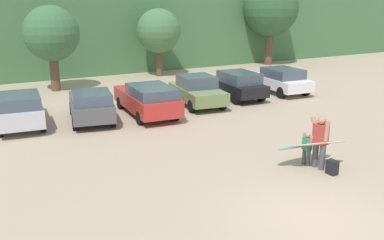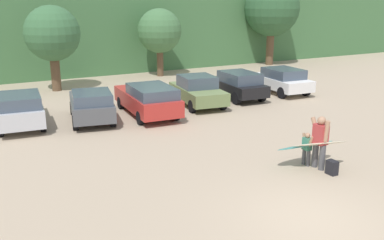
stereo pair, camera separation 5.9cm
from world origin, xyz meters
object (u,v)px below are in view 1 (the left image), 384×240
Objects in this scene: parked_car_silver at (19,108)px; parked_car_dark_gray at (91,105)px; parked_car_white at (281,80)px; surfboard_cream at (320,144)px; person_adult at (320,139)px; backpack_dropped at (332,167)px; parked_car_red at (147,99)px; parked_car_olive_green at (197,90)px; surfboard_teal at (306,145)px; person_child at (307,147)px; parked_car_black at (237,84)px.

parked_car_silver is 1.08× the size of parked_car_dark_gray.
parked_car_white reaches higher than surfboard_cream.
person_adult reaches higher than parked_car_silver.
parked_car_silver is at bearing 126.89° from backpack_dropped.
person_adult is 0.14m from surfboard_cream.
person_adult reaches higher than parked_car_red.
parked_car_olive_green reaches higher than surfboard_cream.
surfboard_cream reaches higher than surfboard_teal.
parked_car_red is 8.98m from person_adult.
person_adult is 1.56× the size of person_child.
parked_car_dark_gray is 1.88× the size of surfboard_teal.
person_child is at bearing 162.24° from parked_car_black.
parked_car_white is 11.63m from person_adult.
parked_car_dark_gray is 0.87× the size of parked_car_red.
parked_car_black is at bearing 92.92° from parked_car_white.
parked_car_olive_green is 1.02× the size of parked_car_white.
person_child is 0.08m from surfboard_teal.
parked_car_red reaches higher than backpack_dropped.
person_child is (7.54, -9.29, -0.16)m from parked_car_silver.
surfboard_cream is (-3.53, -9.72, 0.06)m from parked_car_black.
parked_car_black is (2.69, 0.34, 0.02)m from parked_car_olive_green.
parked_car_red is 9.56m from backpack_dropped.
parked_car_red is 2.47× the size of surfboard_cream.
parked_car_dark_gray is 3.80× the size of person_child.
parked_car_black is 9.91m from surfboard_teal.
person_adult is 0.95m from backpack_dropped.
person_child is at bearing 83.12° from surfboard_teal.
backpack_dropped is (0.01, -0.58, -0.75)m from person_adult.
person_child is 0.57× the size of surfboard_cream.
person_adult is 0.57m from surfboard_teal.
person_child is 0.49× the size of surfboard_teal.
surfboard_teal is at bearing 162.16° from parked_car_black.
parked_car_red is at bearing -83.64° from parked_car_dark_gray.
surfboard_cream is (-0.84, -9.37, 0.08)m from parked_car_olive_green.
parked_car_dark_gray is 11.37m from parked_car_white.
parked_car_olive_green is 9.96m from backpack_dropped.
backpack_dropped is at bearing -141.77° from parked_car_dark_gray.
person_child is at bearing -68.45° from person_adult.
backpack_dropped is (-3.49, -10.25, -0.56)m from parked_car_black.
parked_car_olive_green is at bearing -95.34° from person_adult.
parked_car_olive_green is 2.42× the size of person_adult.
surfboard_cream is (-6.57, -9.67, 0.08)m from parked_car_white.
parked_car_olive_green is (8.50, -0.35, -0.02)m from parked_car_silver.
parked_car_white is (8.74, 0.92, -0.02)m from parked_car_red.
parked_car_black is 10.29m from person_adult.
parked_car_dark_gray is 1.02× the size of parked_car_black.
backpack_dropped is at bearing 99.29° from person_child.
parked_car_black reaches higher than surfboard_teal.
parked_car_dark_gray reaches higher than person_child.
parked_car_olive_green is 9.37m from person_adult.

